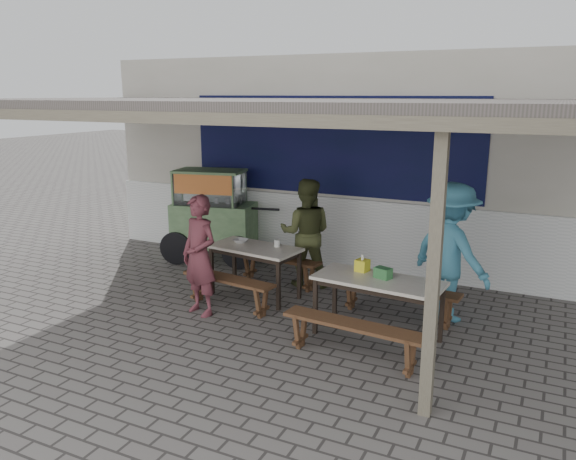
% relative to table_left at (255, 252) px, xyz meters
% --- Properties ---
extents(ground, '(60.00, 60.00, 0.00)m').
position_rel_table_left_xyz_m(ground, '(0.58, -1.13, -0.67)').
color(ground, '#5E5855').
rests_on(ground, ground).
extents(back_wall, '(9.00, 1.28, 3.50)m').
position_rel_table_left_xyz_m(back_wall, '(0.58, 2.45, 1.05)').
color(back_wall, beige).
rests_on(back_wall, ground).
extents(warung_roof, '(9.00, 4.21, 2.81)m').
position_rel_table_left_xyz_m(warung_roof, '(0.59, -0.23, 2.05)').
color(warung_roof, '#564D4A').
rests_on(warung_roof, ground).
extents(table_left, '(1.38, 0.81, 0.75)m').
position_rel_table_left_xyz_m(table_left, '(0.00, 0.00, 0.00)').
color(table_left, silver).
rests_on(table_left, ground).
extents(bench_left_street, '(1.43, 0.46, 0.45)m').
position_rel_table_left_xyz_m(bench_left_street, '(-0.08, -0.60, -0.33)').
color(bench_left_street, brown).
rests_on(bench_left_street, ground).
extents(bench_left_wall, '(1.43, 0.46, 0.45)m').
position_rel_table_left_xyz_m(bench_left_wall, '(0.08, 0.60, -0.33)').
color(bench_left_wall, brown).
rests_on(bench_left_wall, ground).
extents(table_right, '(1.57, 0.79, 0.75)m').
position_rel_table_left_xyz_m(table_right, '(2.03, -0.62, 0.00)').
color(table_right, silver).
rests_on(table_right, ground).
extents(bench_right_street, '(1.64, 0.42, 0.45)m').
position_rel_table_left_xyz_m(bench_right_street, '(1.96, -1.33, -0.32)').
color(bench_right_street, brown).
rests_on(bench_right_street, ground).
extents(bench_right_wall, '(1.64, 0.42, 0.45)m').
position_rel_table_left_xyz_m(bench_right_wall, '(2.09, 0.09, -0.32)').
color(bench_right_wall, brown).
rests_on(bench_right_wall, ground).
extents(vendor_cart, '(1.92, 1.08, 1.61)m').
position_rel_table_left_xyz_m(vendor_cart, '(-1.53, 1.25, 0.21)').
color(vendor_cart, '#78A06A').
rests_on(vendor_cart, ground).
extents(patron_street_side, '(0.68, 0.54, 1.61)m').
position_rel_table_left_xyz_m(patron_street_side, '(-0.33, -0.89, 0.14)').
color(patron_street_side, brown).
rests_on(patron_street_side, ground).
extents(patron_wall_side, '(0.96, 0.84, 1.65)m').
position_rel_table_left_xyz_m(patron_wall_side, '(0.46, 0.78, 0.16)').
color(patron_wall_side, '#464C28').
rests_on(patron_wall_side, ground).
extents(patron_right_table, '(1.35, 1.18, 1.81)m').
position_rel_table_left_xyz_m(patron_right_table, '(2.68, 0.35, 0.24)').
color(patron_right_table, teal).
rests_on(patron_right_table, ground).
extents(tissue_box, '(0.17, 0.17, 0.15)m').
position_rel_table_left_xyz_m(tissue_box, '(1.75, -0.42, 0.16)').
color(tissue_box, yellow).
rests_on(tissue_box, table_right).
extents(donation_box, '(0.22, 0.19, 0.13)m').
position_rel_table_left_xyz_m(donation_box, '(2.06, -0.57, 0.15)').
color(donation_box, '#35773D').
rests_on(donation_box, table_right).
extents(condiment_jar, '(0.09, 0.09, 0.10)m').
position_rel_table_left_xyz_m(condiment_jar, '(0.29, 0.14, 0.13)').
color(condiment_jar, silver).
rests_on(condiment_jar, table_left).
extents(condiment_bowl, '(0.22, 0.22, 0.05)m').
position_rel_table_left_xyz_m(condiment_bowl, '(-0.29, 0.10, 0.11)').
color(condiment_bowl, silver).
rests_on(condiment_bowl, table_left).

